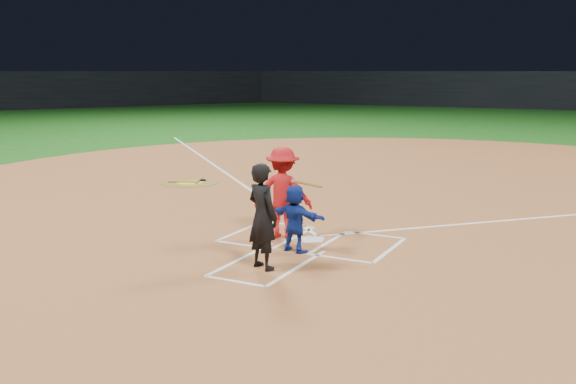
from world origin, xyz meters
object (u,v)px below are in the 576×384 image
at_px(home_plate, 311,239).
at_px(umpire, 263,216).
at_px(on_deck_circle, 190,183).
at_px(batter_at_plate, 283,192).
at_px(catcher, 295,218).

relative_size(home_plate, umpire, 0.34).
bearing_deg(on_deck_circle, batter_at_plate, -38.77).
xyz_separation_m(home_plate, catcher, (0.08, -0.86, 0.61)).
bearing_deg(on_deck_circle, umpire, -46.29).
bearing_deg(catcher, home_plate, -72.59).
bearing_deg(home_plate, batter_at_plate, 2.89).
bearing_deg(umpire, catcher, -69.28).
xyz_separation_m(catcher, umpire, (-0.03, -1.14, 0.27)).
height_order(home_plate, batter_at_plate, batter_at_plate).
distance_m(catcher, batter_at_plate, 1.11).
bearing_deg(on_deck_circle, home_plate, -35.60).
bearing_deg(home_plate, umpire, 91.45).
xyz_separation_m(on_deck_circle, umpire, (5.95, -6.23, 0.88)).
height_order(catcher, batter_at_plate, batter_at_plate).
height_order(home_plate, catcher, catcher).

